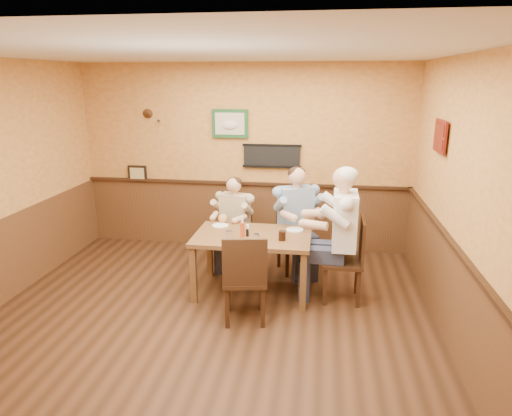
{
  "coord_description": "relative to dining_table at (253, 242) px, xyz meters",
  "views": [
    {
      "loc": [
        1.18,
        -4.25,
        2.57
      ],
      "look_at": [
        0.43,
        0.84,
        1.1
      ],
      "focal_mm": 32.0,
      "sensor_mm": 36.0,
      "label": 1
    }
  ],
  "objects": [
    {
      "name": "pepper_shaker",
      "position": [
        -0.05,
        -0.07,
        0.14
      ],
      "size": [
        0.04,
        0.04,
        0.09
      ],
      "primitive_type": "cylinder",
      "rotation": [
        0.0,
        0.0,
        -0.26
      ],
      "color": "black",
      "rests_on": "dining_table"
    },
    {
      "name": "cola_tumbler",
      "position": [
        0.37,
        -0.15,
        0.15
      ],
      "size": [
        0.11,
        0.11,
        0.11
      ],
      "primitive_type": "cylinder",
      "rotation": [
        0.0,
        0.0,
        -0.4
      ],
      "color": "black",
      "rests_on": "dining_table"
    },
    {
      "name": "plate_far_left",
      "position": [
        -0.46,
        0.27,
        0.1
      ],
      "size": [
        0.27,
        0.27,
        0.01
      ],
      "primitive_type": "cylinder",
      "rotation": [
        0.0,
        0.0,
        0.36
      ],
      "color": "white",
      "rests_on": "dining_table"
    },
    {
      "name": "plate_far_right",
      "position": [
        0.5,
        0.24,
        0.1
      ],
      "size": [
        0.22,
        0.22,
        0.01
      ],
      "primitive_type": "cylinder",
      "rotation": [
        0.0,
        0.0,
        -0.01
      ],
      "color": "white",
      "rests_on": "dining_table"
    },
    {
      "name": "diner_white_elder",
      "position": [
        1.08,
        -0.04,
        0.07
      ],
      "size": [
        0.68,
        0.68,
        1.45
      ],
      "primitive_type": null,
      "rotation": [
        0.0,
        0.0,
        -1.59
      ],
      "color": "white",
      "rests_on": "ground"
    },
    {
      "name": "dining_table",
      "position": [
        0.0,
        0.0,
        0.0
      ],
      "size": [
        1.4,
        0.9,
        0.75
      ],
      "color": "brown",
      "rests_on": "ground"
    },
    {
      "name": "hot_sauce_bottle",
      "position": [
        -0.11,
        -0.11,
        0.19
      ],
      "size": [
        0.06,
        0.06,
        0.2
      ],
      "primitive_type": "cylinder",
      "rotation": [
        0.0,
        0.0,
        -0.34
      ],
      "color": "#CD4115",
      "rests_on": "dining_table"
    },
    {
      "name": "salt_shaker",
      "position": [
        -0.07,
        0.08,
        0.14
      ],
      "size": [
        0.05,
        0.05,
        0.1
      ],
      "primitive_type": "cylinder",
      "rotation": [
        0.0,
        0.0,
        0.33
      ],
      "color": "white",
      "rests_on": "dining_table"
    },
    {
      "name": "chair_back_right",
      "position": [
        0.47,
        0.72,
        -0.2
      ],
      "size": [
        0.56,
        0.56,
        0.92
      ],
      "primitive_type": null,
      "rotation": [
        0.0,
        0.0,
        0.43
      ],
      "color": "#362011",
      "rests_on": "ground"
    },
    {
      "name": "water_glass_left",
      "position": [
        -0.23,
        -0.27,
        0.15
      ],
      "size": [
        0.11,
        0.11,
        0.13
      ],
      "primitive_type": "cylinder",
      "rotation": [
        0.0,
        0.0,
        0.43
      ],
      "color": "white",
      "rests_on": "dining_table"
    },
    {
      "name": "chair_back_left",
      "position": [
        -0.37,
        0.79,
        -0.26
      ],
      "size": [
        0.45,
        0.45,
        0.8
      ],
      "primitive_type": null,
      "rotation": [
        0.0,
        0.0,
        -0.23
      ],
      "color": "#362011",
      "rests_on": "ground"
    },
    {
      "name": "chair_near_side",
      "position": [
        0.02,
        -0.68,
        -0.15
      ],
      "size": [
        0.54,
        0.54,
        1.01
      ],
      "primitive_type": null,
      "rotation": [
        0.0,
        0.0,
        3.31
      ],
      "color": "#362011",
      "rests_on": "ground"
    },
    {
      "name": "diner_tan_shirt",
      "position": [
        -0.37,
        0.79,
        -0.08
      ],
      "size": [
        0.64,
        0.64,
        1.15
      ],
      "primitive_type": null,
      "rotation": [
        0.0,
        0.0,
        -0.23
      ],
      "color": "#CDB88D",
      "rests_on": "ground"
    },
    {
      "name": "chair_right_end",
      "position": [
        1.08,
        -0.04,
        -0.15
      ],
      "size": [
        0.48,
        0.48,
        1.02
      ],
      "primitive_type": null,
      "rotation": [
        0.0,
        0.0,
        -1.59
      ],
      "color": "#362011",
      "rests_on": "ground"
    },
    {
      "name": "water_glass_mid",
      "position": [
        0.09,
        -0.28,
        0.15
      ],
      "size": [
        0.08,
        0.08,
        0.11
      ],
      "primitive_type": "cylinder",
      "rotation": [
        0.0,
        0.0,
        -0.14
      ],
      "color": "white",
      "rests_on": "dining_table"
    },
    {
      "name": "room",
      "position": [
        -0.25,
        -0.72,
        1.03
      ],
      "size": [
        5.02,
        5.03,
        2.81
      ],
      "color": "#321C0F",
      "rests_on": "ground"
    },
    {
      "name": "diner_blue_polo",
      "position": [
        0.47,
        0.72,
        -0.0
      ],
      "size": [
        0.8,
        0.8,
        1.31
      ],
      "primitive_type": null,
      "rotation": [
        0.0,
        0.0,
        0.43
      ],
      "color": "#7D9ABC",
      "rests_on": "ground"
    }
  ]
}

